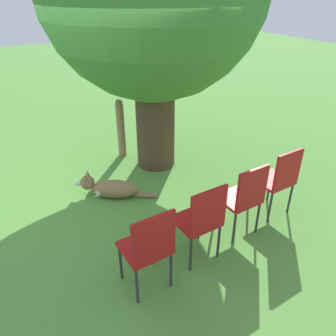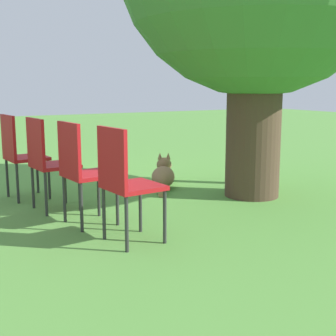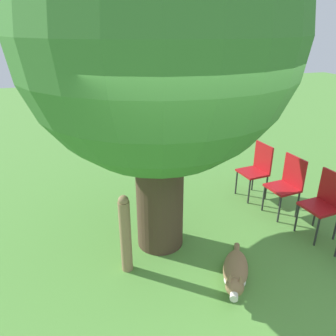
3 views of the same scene
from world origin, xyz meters
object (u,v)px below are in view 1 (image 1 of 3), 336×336
Objects in this scene: red_chair_1 at (201,218)px; red_chair_2 at (244,196)px; red_chair_3 at (279,177)px; fence_post at (121,128)px; red_chair_0 at (149,246)px; dog at (110,188)px.

red_chair_1 is 1.00× the size of red_chair_2.
red_chair_1 and red_chair_3 have the same top height.
fence_post reaches higher than red_chair_3.
red_chair_2 is (-0.27, 1.32, 0.00)m from red_chair_0.
red_chair_1 is at bearing -83.97° from red_chair_0.
fence_post is 1.09× the size of red_chair_1.
red_chair_0 is 1.00× the size of red_chair_3.
fence_post is at bearing 20.00° from red_chair_3.
red_chair_0 is (2.96, -0.77, 0.03)m from fence_post.
dog is 1.08× the size of red_chair_3.
red_chair_3 is at bearing -83.97° from red_chair_1.
red_chair_3 is (2.56, 1.21, 0.03)m from fence_post.
red_chair_1 is at bearing 138.02° from dog.
red_chair_3 is (-0.13, 0.66, 0.00)m from red_chair_2.
red_chair_3 is at bearing 174.00° from dog.
red_chair_0 is 2.03m from red_chair_3.
dog is at bearing 47.56° from red_chair_3.
red_chair_1 reaches higher than dog.
red_chair_3 is (-0.40, 1.99, 0.00)m from red_chair_0.
dog is at bearing -27.51° from fence_post.
red_chair_3 is (-0.27, 1.32, 0.00)m from red_chair_1.
dog is at bearing 32.20° from red_chair_2.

